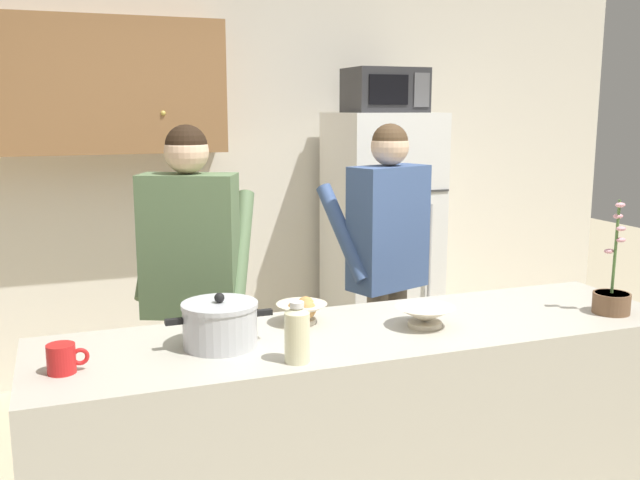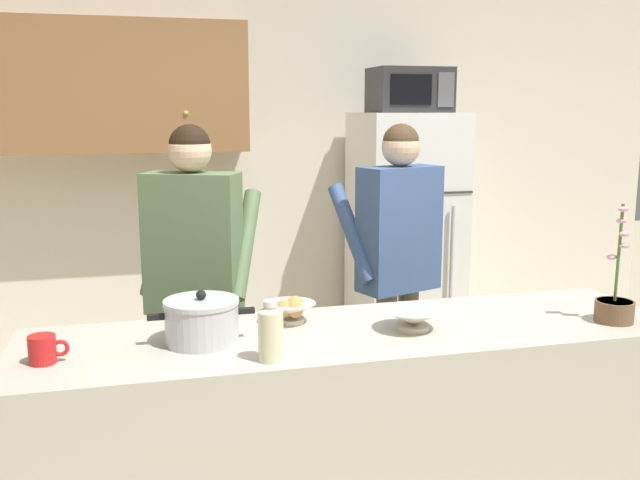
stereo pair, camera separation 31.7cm
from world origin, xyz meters
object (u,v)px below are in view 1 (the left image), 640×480
at_px(refrigerator, 381,243).
at_px(person_by_sink, 387,244).
at_px(potted_orchid, 612,297).
at_px(cooking_pot, 220,325).
at_px(empty_bowl, 425,315).
at_px(microwave, 385,90).
at_px(coffee_mug, 62,359).
at_px(bottle_near_edge, 297,333).
at_px(bread_bowl, 302,311).
at_px(person_near_pot, 191,264).

bearing_deg(refrigerator, person_by_sink, -113.60).
distance_m(refrigerator, potted_orchid, 2.01).
distance_m(cooking_pot, empty_bowl, 0.79).
bearing_deg(person_by_sink, microwave, 65.89).
bearing_deg(coffee_mug, potted_orchid, -1.96).
bearing_deg(coffee_mug, person_by_sink, 31.88).
xyz_separation_m(empty_bowl, bottle_near_edge, (-0.59, -0.20, 0.05)).
bearing_deg(potted_orchid, microwave, 92.90).
xyz_separation_m(cooking_pot, coffee_mug, (-0.53, -0.08, -0.03)).
height_order(coffee_mug, potted_orchid, potted_orchid).
distance_m(coffee_mug, potted_orchid, 2.13).
bearing_deg(potted_orchid, person_by_sink, 114.82).
xyz_separation_m(refrigerator, cooking_pot, (-1.50, -1.85, 0.14)).
bearing_deg(bread_bowl, bottle_near_edge, -111.16).
bearing_deg(coffee_mug, cooking_pot, 8.17).
xyz_separation_m(microwave, bottle_near_edge, (-1.29, -2.07, -0.84)).
bearing_deg(empty_bowl, bottle_near_edge, -161.55).
height_order(person_by_sink, cooking_pot, person_by_sink).
height_order(person_by_sink, bottle_near_edge, person_by_sink).
xyz_separation_m(empty_bowl, potted_orchid, (0.81, -0.10, 0.02)).
xyz_separation_m(refrigerator, empty_bowl, (-0.71, -1.90, 0.10)).
distance_m(refrigerator, empty_bowl, 2.03).
distance_m(microwave, person_near_pot, 1.97).
xyz_separation_m(person_near_pot, cooking_pot, (-0.04, -0.78, -0.05)).
xyz_separation_m(cooking_pot, bread_bowl, (0.36, 0.16, -0.03)).
relative_size(microwave, coffee_mug, 3.66).
distance_m(cooking_pot, bottle_near_edge, 0.32).
height_order(refrigerator, coffee_mug, refrigerator).
bearing_deg(bottle_near_edge, empty_bowl, 18.45).
distance_m(person_near_pot, cooking_pot, 0.78).
relative_size(person_near_pot, person_by_sink, 1.00).
bearing_deg(person_near_pot, potted_orchid, -30.76).
bearing_deg(bottle_near_edge, microwave, 58.01).
xyz_separation_m(refrigerator, person_near_pot, (-1.46, -1.07, 0.19)).
bearing_deg(person_by_sink, person_near_pot, -171.72).
relative_size(coffee_mug, empty_bowl, 0.55).
relative_size(refrigerator, microwave, 3.59).
xyz_separation_m(person_by_sink, potted_orchid, (0.50, -1.08, -0.06)).
bearing_deg(coffee_mug, person_near_pot, 56.57).
bearing_deg(potted_orchid, person_near_pot, 149.24).
bearing_deg(potted_orchid, bottle_near_edge, -176.22).
bearing_deg(potted_orchid, bread_bowl, 166.18).
bearing_deg(person_by_sink, bottle_near_edge, -127.22).
bearing_deg(cooking_pot, refrigerator, 51.03).
bearing_deg(empty_bowl, person_near_pot, 132.32).
height_order(microwave, cooking_pot, microwave).
xyz_separation_m(person_by_sink, bottle_near_edge, (-0.89, -1.18, -0.03)).
bearing_deg(person_near_pot, bread_bowl, -62.81).
xyz_separation_m(microwave, person_by_sink, (-0.40, -0.90, -0.81)).
xyz_separation_m(refrigerator, person_by_sink, (-0.40, -0.92, 0.19)).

